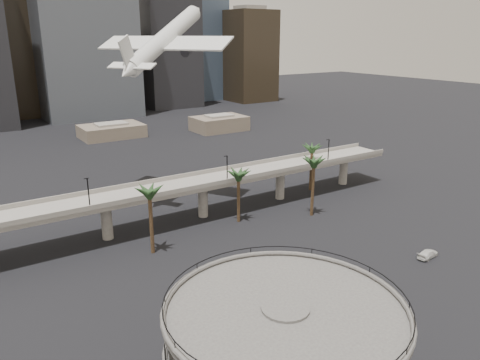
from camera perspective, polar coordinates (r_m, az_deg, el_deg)
overpass at (r=99.81m, az=-10.12°, el=-1.74°), size 130.00×9.30×14.70m
palm_trees at (r=102.43m, az=2.54°, el=1.34°), size 54.40×18.40×14.00m
low_buildings at (r=183.47m, az=-19.09°, el=4.87°), size 135.00×27.50×6.80m
skyline at (r=254.53m, az=-22.66°, el=16.45°), size 269.00×86.00×112.59m
airborne_jet at (r=114.99m, az=-9.14°, el=16.57°), size 32.23×31.09×18.32m
car_a at (r=67.40m, az=3.24°, el=-17.77°), size 4.99×3.22×1.58m
car_b at (r=75.97m, az=2.67°, el=-13.30°), size 5.18×3.98×1.64m
car_c at (r=94.07m, az=21.92°, el=-8.35°), size 5.33×2.78×1.47m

